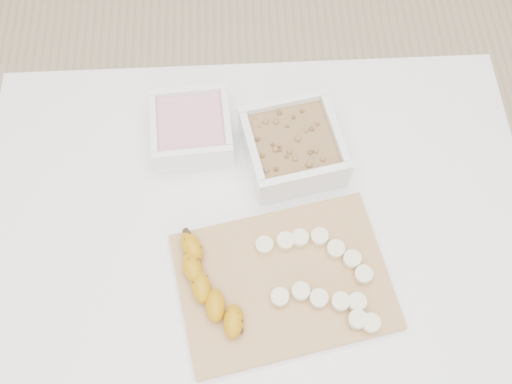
{
  "coord_description": "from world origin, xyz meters",
  "views": [
    {
      "loc": [
        -0.02,
        -0.39,
        1.7
      ],
      "look_at": [
        0.0,
        0.03,
        0.81
      ],
      "focal_mm": 40.0,
      "sensor_mm": 36.0,
      "label": 1
    }
  ],
  "objects_px": {
    "table": "(257,240)",
    "banana": "(210,287)",
    "cutting_board": "(283,281)",
    "bowl_granola": "(293,147)",
    "bowl_yogurt": "(192,129)"
  },
  "relations": [
    {
      "from": "bowl_granola",
      "to": "cutting_board",
      "type": "bearing_deg",
      "value": -97.7
    },
    {
      "from": "bowl_yogurt",
      "to": "bowl_granola",
      "type": "xyz_separation_m",
      "value": [
        0.19,
        -0.05,
        0.01
      ]
    },
    {
      "from": "table",
      "to": "cutting_board",
      "type": "height_order",
      "value": "cutting_board"
    },
    {
      "from": "bowl_granola",
      "to": "banana",
      "type": "xyz_separation_m",
      "value": [
        -0.16,
        -0.25,
        -0.01
      ]
    },
    {
      "from": "table",
      "to": "banana",
      "type": "relative_size",
      "value": 5.19
    },
    {
      "from": "table",
      "to": "cutting_board",
      "type": "bearing_deg",
      "value": -70.93
    },
    {
      "from": "table",
      "to": "bowl_granola",
      "type": "height_order",
      "value": "bowl_granola"
    },
    {
      "from": "table",
      "to": "bowl_yogurt",
      "type": "relative_size",
      "value": 6.46
    },
    {
      "from": "bowl_granola",
      "to": "cutting_board",
      "type": "height_order",
      "value": "bowl_granola"
    },
    {
      "from": "cutting_board",
      "to": "bowl_granola",
      "type": "bearing_deg",
      "value": 82.3
    },
    {
      "from": "bowl_yogurt",
      "to": "bowl_granola",
      "type": "bearing_deg",
      "value": -15.22
    },
    {
      "from": "bowl_granola",
      "to": "bowl_yogurt",
      "type": "bearing_deg",
      "value": 164.78
    },
    {
      "from": "bowl_yogurt",
      "to": "banana",
      "type": "xyz_separation_m",
      "value": [
        0.03,
        -0.3,
        -0.0
      ]
    },
    {
      "from": "bowl_yogurt",
      "to": "cutting_board",
      "type": "xyz_separation_m",
      "value": [
        0.15,
        -0.29,
        -0.03
      ]
    },
    {
      "from": "banana",
      "to": "cutting_board",
      "type": "bearing_deg",
      "value": -10.62
    }
  ]
}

